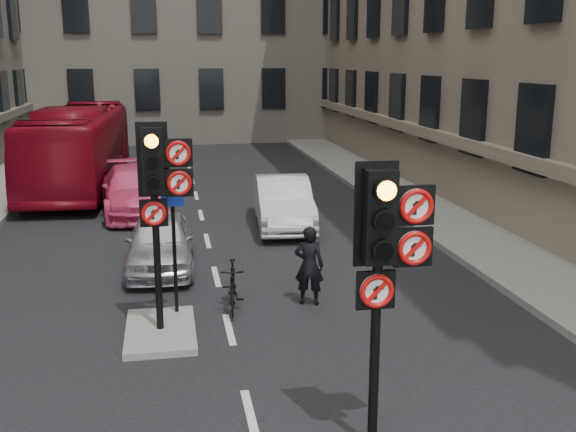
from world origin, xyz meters
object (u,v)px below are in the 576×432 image
object	(u,v)px
signal_near	(385,247)
car_pink	(135,190)
car_white	(283,202)
car_silver	(160,242)
motorcyclist	(309,265)
bus_red	(79,147)
motorcycle	(233,286)
info_sign	(174,233)
signal_far	(159,182)

from	to	relation	value
signal_near	car_pink	size ratio (longest dim) A/B	0.74
signal_near	car_white	size ratio (longest dim) A/B	0.84
car_silver	car_pink	size ratio (longest dim) A/B	0.76
motorcyclist	bus_red	bearing A→B (deg)	-46.15
car_silver	motorcyclist	xyz separation A→B (m)	(2.86, -2.85, 0.16)
car_pink	motorcycle	size ratio (longest dim) A/B	3.20
car_white	bus_red	distance (m)	9.56
car_pink	info_sign	bearing A→B (deg)	-89.09
signal_far	car_white	bearing A→B (deg)	64.96
car_silver	bus_red	xyz separation A→B (m)	(-2.90, 10.44, 0.86)
signal_far	info_sign	size ratio (longest dim) A/B	1.53
car_pink	motorcyclist	xyz separation A→B (m)	(3.63, -8.73, 0.08)
signal_near	info_sign	distance (m)	5.39
motorcycle	motorcyclist	distance (m)	1.53
signal_near	info_sign	bearing A→B (deg)	116.73
motorcyclist	signal_far	bearing A→B (deg)	40.34
bus_red	info_sign	xyz separation A→B (m)	(3.19, -13.56, 0.13)
signal_near	signal_far	world-z (taller)	signal_far
car_silver	motorcyclist	bearing A→B (deg)	-42.89
motorcyclist	info_sign	xyz separation A→B (m)	(-2.57, -0.27, 0.84)
signal_near	car_white	world-z (taller)	signal_near
car_pink	motorcyclist	world-z (taller)	motorcyclist
info_sign	signal_far	bearing A→B (deg)	-110.84
car_silver	motorcycle	distance (m)	3.17
motorcyclist	car_silver	bearing A→B (deg)	-24.55
motorcycle	signal_near	bearing A→B (deg)	-68.77
bus_red	motorcycle	distance (m)	14.00
car_silver	car_white	size ratio (longest dim) A/B	0.87
motorcycle	info_sign	size ratio (longest dim) A/B	0.65
signal_near	car_pink	world-z (taller)	signal_near
signal_far	car_pink	xyz separation A→B (m)	(-0.85, 9.74, -2.00)
car_pink	bus_red	world-z (taller)	bus_red
motorcycle	info_sign	distance (m)	1.61
car_pink	motorcyclist	size ratio (longest dim) A/B	3.09
car_white	signal_far	bearing A→B (deg)	-110.36
signal_far	motorcycle	world-z (taller)	signal_far
signal_far	bus_red	bearing A→B (deg)	101.75
car_white	car_silver	bearing A→B (deg)	-131.24
signal_far	motorcycle	size ratio (longest dim) A/B	2.36
car_white	motorcyclist	distance (m)	6.20
signal_far	car_silver	world-z (taller)	signal_far
car_white	bus_red	world-z (taller)	bus_red
signal_far	car_silver	size ratio (longest dim) A/B	0.97
car_pink	bus_red	distance (m)	5.09
signal_near	motorcyclist	xyz separation A→B (m)	(0.18, 5.01, -1.80)
car_silver	car_white	xyz separation A→B (m)	(3.43, 3.32, 0.07)
bus_red	car_white	bearing A→B (deg)	-45.84
car_white	motorcycle	world-z (taller)	car_white
motorcyclist	info_sign	world-z (taller)	info_sign
bus_red	motorcyclist	world-z (taller)	bus_red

